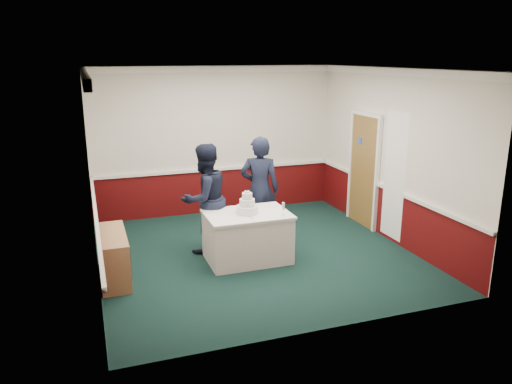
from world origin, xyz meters
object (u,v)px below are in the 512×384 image
object	(u,v)px
cake_knife	(249,217)
sideboard	(113,256)
champagne_flute	(283,207)
wedding_cake	(247,206)
cake_table	(247,236)
person_man	(205,199)
person_woman	(260,189)

from	to	relation	value
cake_knife	sideboard	bearing A→B (deg)	162.09
sideboard	cake_knife	bearing A→B (deg)	-4.87
cake_knife	champagne_flute	distance (m)	0.55
wedding_cake	champagne_flute	size ratio (longest dim) A/B	1.78
sideboard	champagne_flute	bearing A→B (deg)	-5.64
sideboard	champagne_flute	world-z (taller)	champagne_flute
sideboard	cake_table	size ratio (longest dim) A/B	0.91
cake_knife	cake_table	bearing A→B (deg)	68.43
person_man	person_woman	bearing A→B (deg)	165.39
person_woman	wedding_cake	bearing A→B (deg)	82.43
cake_table	person_man	world-z (taller)	person_man
cake_table	wedding_cake	distance (m)	0.50
cake_knife	champagne_flute	world-z (taller)	champagne_flute
champagne_flute	person_man	size ratio (longest dim) A/B	0.11
wedding_cake	cake_knife	xyz separation A→B (m)	(-0.03, -0.20, -0.11)
champagne_flute	sideboard	bearing A→B (deg)	174.36
sideboard	person_woman	size ratio (longest dim) A/B	0.64
cake_knife	person_woman	size ratio (longest dim) A/B	0.12
champagne_flute	person_woman	xyz separation A→B (m)	(-0.01, 1.07, 0.01)
sideboard	wedding_cake	bearing A→B (deg)	0.71
cake_table	cake_knife	size ratio (longest dim) A/B	6.00
cake_table	wedding_cake	world-z (taller)	wedding_cake
wedding_cake	cake_knife	distance (m)	0.23
person_man	person_woman	distance (m)	1.04
sideboard	person_man	size ratio (longest dim) A/B	0.66
wedding_cake	person_woman	bearing A→B (deg)	58.20
sideboard	person_man	xyz separation A→B (m)	(1.54, 0.63, 0.56)
cake_table	person_woman	world-z (taller)	person_woman
wedding_cake	champagne_flute	distance (m)	0.57
sideboard	wedding_cake	world-z (taller)	wedding_cake
wedding_cake	person_man	world-z (taller)	person_man
cake_table	person_man	xyz separation A→B (m)	(-0.54, 0.60, 0.51)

